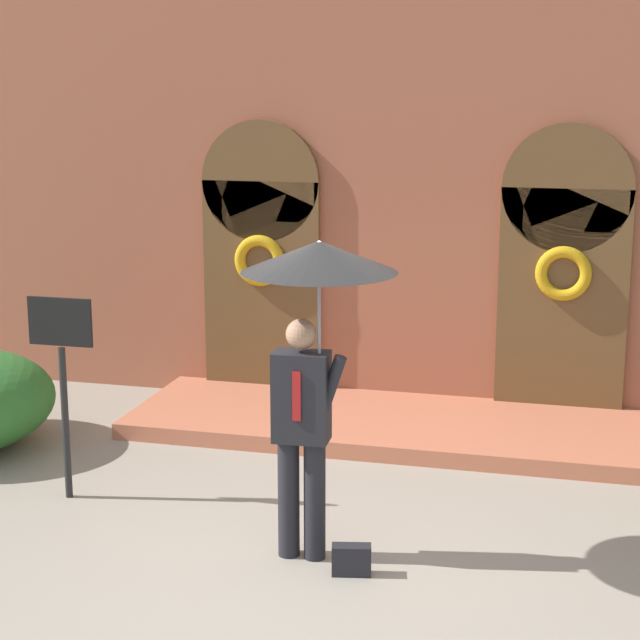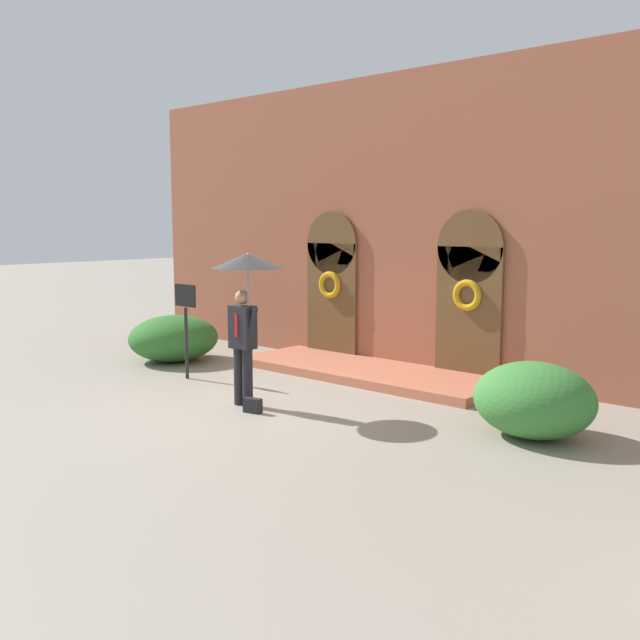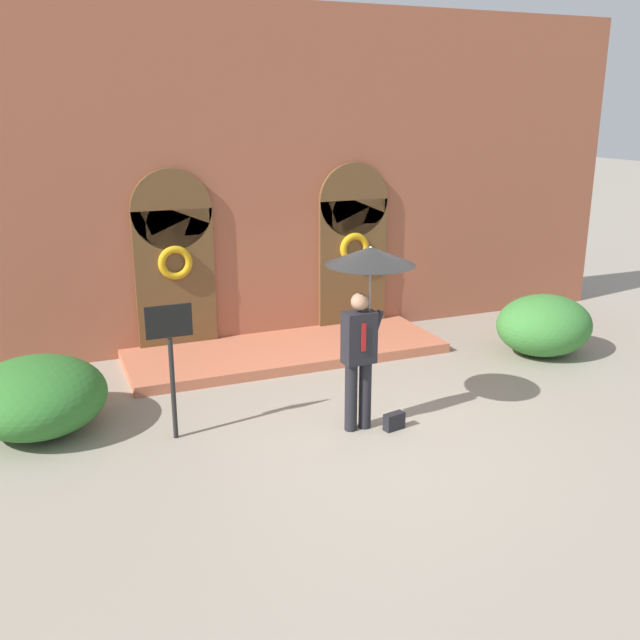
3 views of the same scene
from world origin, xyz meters
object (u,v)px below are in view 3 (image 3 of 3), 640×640
at_px(shrub_right, 544,325).
at_px(shrub_left, 37,396).
at_px(person_with_umbrella, 367,283).
at_px(handbag, 394,421).
at_px(sign_post, 171,350).

bearing_deg(shrub_right, shrub_left, 179.50).
relative_size(shrub_left, shrub_right, 1.15).
bearing_deg(shrub_left, person_with_umbrella, -21.22).
bearing_deg(handbag, shrub_left, 145.46).
bearing_deg(person_with_umbrella, shrub_right, 19.82).
relative_size(sign_post, shrub_right, 1.07).
distance_m(handbag, shrub_right, 4.03).
relative_size(person_with_umbrella, handbag, 8.44).
xyz_separation_m(person_with_umbrella, shrub_right, (3.98, 1.44, -1.41)).
distance_m(person_with_umbrella, shrub_left, 4.40).
xyz_separation_m(shrub_left, shrub_right, (7.86, -0.07, 0.03)).
distance_m(handbag, sign_post, 2.96).
bearing_deg(shrub_right, person_with_umbrella, -160.18).
bearing_deg(shrub_right, handbag, -155.94).
relative_size(handbag, shrub_right, 0.17).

